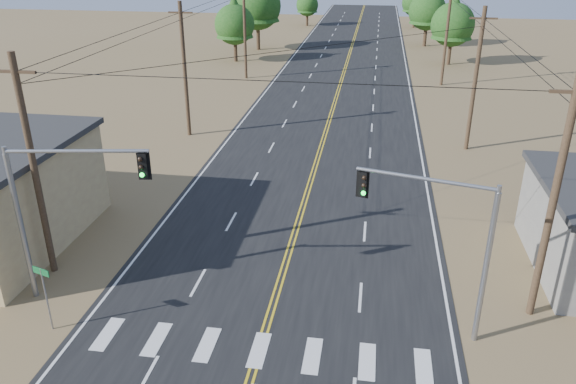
# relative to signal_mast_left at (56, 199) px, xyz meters

# --- Properties ---
(road) EXTENTS (15.00, 200.00, 0.02)m
(road) POSITION_rel_signal_mast_left_xyz_m (8.61, 19.74, -4.57)
(road) COLOR black
(road) RESTS_ON ground
(utility_pole_left_near) EXTENTS (1.80, 0.30, 10.00)m
(utility_pole_left_near) POSITION_rel_signal_mast_left_xyz_m (-1.89, 1.74, 0.53)
(utility_pole_left_near) COLOR #4C3826
(utility_pole_left_near) RESTS_ON ground
(utility_pole_left_mid) EXTENTS (1.80, 0.30, 10.00)m
(utility_pole_left_mid) POSITION_rel_signal_mast_left_xyz_m (-1.89, 21.74, 0.53)
(utility_pole_left_mid) COLOR #4C3826
(utility_pole_left_mid) RESTS_ON ground
(utility_pole_left_far) EXTENTS (1.80, 0.30, 10.00)m
(utility_pole_left_far) POSITION_rel_signal_mast_left_xyz_m (-1.89, 41.74, 0.53)
(utility_pole_left_far) COLOR #4C3826
(utility_pole_left_far) RESTS_ON ground
(utility_pole_right_near) EXTENTS (1.80, 0.30, 10.00)m
(utility_pole_right_near) POSITION_rel_signal_mast_left_xyz_m (19.11, 1.74, 0.53)
(utility_pole_right_near) COLOR #4C3826
(utility_pole_right_near) RESTS_ON ground
(utility_pole_right_mid) EXTENTS (1.80, 0.30, 10.00)m
(utility_pole_right_mid) POSITION_rel_signal_mast_left_xyz_m (19.11, 21.74, 0.53)
(utility_pole_right_mid) COLOR #4C3826
(utility_pole_right_mid) RESTS_ON ground
(utility_pole_right_far) EXTENTS (1.80, 0.30, 10.00)m
(utility_pole_right_far) POSITION_rel_signal_mast_left_xyz_m (19.11, 41.74, 0.53)
(utility_pole_right_far) COLOR #4C3826
(utility_pole_right_far) RESTS_ON ground
(signal_mast_left) EXTENTS (5.56, 1.12, 6.77)m
(signal_mast_left) POSITION_rel_signal_mast_left_xyz_m (0.00, 0.00, 0.00)
(signal_mast_left) COLOR gray
(signal_mast_left) RESTS_ON ground
(signal_mast_right) EXTENTS (4.95, 1.45, 6.44)m
(signal_mast_right) POSITION_rel_signal_mast_left_xyz_m (15.22, 0.00, -0.25)
(signal_mast_right) COLOR gray
(signal_mast_right) RESTS_ON ground
(street_sign) EXTENTS (0.79, 0.29, 2.77)m
(street_sign) POSITION_rel_signal_mast_left_xyz_m (0.33, -2.26, -2.73)
(street_sign) COLOR gray
(street_sign) RESTS_ON ground
(tree_left_near) EXTENTS (4.88, 4.88, 8.13)m
(tree_left_near) POSITION_rel_signal_mast_left_xyz_m (-5.24, 50.67, 0.39)
(tree_left_near) COLOR #3F2D1E
(tree_left_near) RESTS_ON ground
(tree_left_mid) EXTENTS (6.33, 6.33, 10.55)m
(tree_left_mid) POSITION_rel_signal_mast_left_xyz_m (-4.10, 59.15, 1.87)
(tree_left_mid) COLOR #3F2D1E
(tree_left_mid) RESTS_ON ground
(tree_left_far) EXTENTS (3.84, 3.84, 6.41)m
(tree_left_far) POSITION_rel_signal_mast_left_xyz_m (-0.39, 83.84, -0.67)
(tree_left_far) COLOR #3F2D1E
(tree_left_far) RESTS_ON ground
(tree_right_near) EXTENTS (5.16, 5.16, 8.59)m
(tree_right_near) POSITION_rel_signal_mast_left_xyz_m (20.93, 52.78, 0.67)
(tree_right_near) COLOR #3F2D1E
(tree_right_near) RESTS_ON ground
(tree_right_mid) EXTENTS (5.22, 5.22, 8.70)m
(tree_right_mid) POSITION_rel_signal_mast_left_xyz_m (18.86, 65.66, 0.74)
(tree_right_mid) COLOR #3F2D1E
(tree_right_mid) RESTS_ON ground
(tree_right_far) EXTENTS (4.54, 4.54, 7.57)m
(tree_right_far) POSITION_rel_signal_mast_left_xyz_m (18.17, 84.12, 0.04)
(tree_right_far) COLOR #3F2D1E
(tree_right_far) RESTS_ON ground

